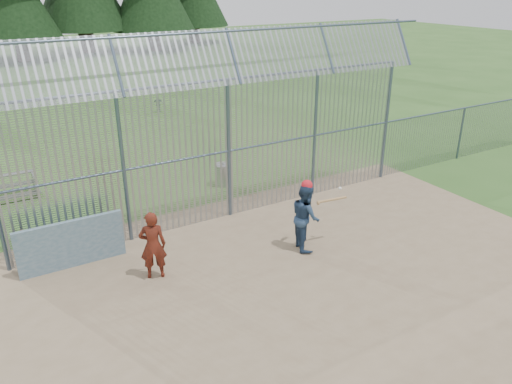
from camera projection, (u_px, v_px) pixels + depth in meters
ground at (298, 270)px, 12.03m from camera, size 120.00×120.00×0.00m
dirt_infield at (310, 279)px, 11.63m from camera, size 14.00×10.00×0.02m
dugout_wall at (72, 244)px, 11.92m from camera, size 2.50×0.12×1.20m
batter at (306, 217)px, 12.65m from camera, size 0.89×1.01×1.76m
onlooker at (153, 245)px, 11.39m from camera, size 0.70×0.58×1.67m
bg_kid_seated at (158, 104)px, 26.06m from camera, size 0.56×0.41×0.87m
batting_gear at (312, 188)px, 12.39m from camera, size 1.27×0.38×0.67m
trash_can at (223, 175)px, 16.81m from camera, size 0.56×0.56×0.82m
backstop_fence at (284, 130)px, 14.66m from camera, size 20.09×0.81×5.30m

